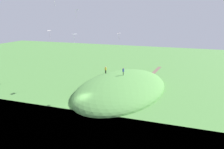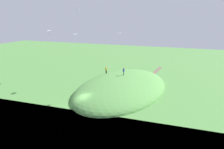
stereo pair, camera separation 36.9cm
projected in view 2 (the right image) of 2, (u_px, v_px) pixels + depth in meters
ground_plane at (81, 105)px, 42.68m from camera, size 160.00×160.00×0.00m
grass_hill at (122, 89)px, 51.65m from camera, size 31.21×17.44×5.12m
dirt_path at (156, 72)px, 66.59m from camera, size 13.29×1.47×0.04m
person_on_hilltop at (124, 71)px, 52.53m from camera, size 0.52×0.52×1.65m
person_walking_path at (106, 69)px, 57.06m from camera, size 0.63×0.63×1.67m
kite_1 at (119, 34)px, 45.97m from camera, size 1.03×0.82×1.23m
kite_2 at (49, 31)px, 40.26m from camera, size 0.87×0.96×1.23m
kite_3 at (75, 35)px, 52.24m from camera, size 1.14×0.84×2.14m
kite_5 at (78, 10)px, 60.10m from camera, size 1.30×1.07×2.23m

